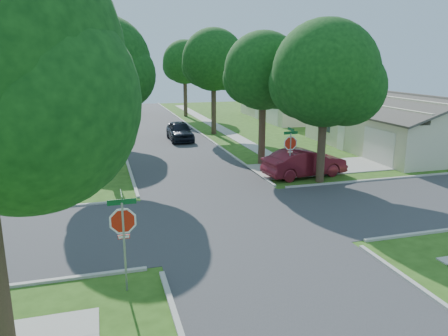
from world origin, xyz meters
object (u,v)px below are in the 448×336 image
tree_e_mid (214,63)px  car_curb_west (131,108)px  tree_e_far (185,64)px  house_ne_near (394,128)px  car_curb_east (180,131)px  stop_sign_ne (290,145)px  tree_ne_corner (326,78)px  tree_w_near (105,67)px  car_driveway (305,163)px  tree_w_far (100,69)px  stop_sign_sw (123,225)px  tree_w_mid (102,60)px  tree_e_near (264,74)px  house_ne_far (292,105)px

tree_e_mid → car_curb_west: 19.28m
tree_e_far → house_ne_near: 25.99m
house_ne_near → car_curb_east: 16.72m
stop_sign_ne → tree_ne_corner: 3.96m
tree_w_near → car_driveway: tree_w_near is taller
car_driveway → tree_w_far: bearing=12.7°
tree_ne_corner → house_ne_near: 12.47m
tree_e_far → tree_ne_corner: 29.85m
house_ne_near → tree_w_far: bearing=131.9°
stop_sign_sw → car_curb_west: size_ratio=0.67×
car_curb_west → tree_w_near: bearing=89.1°
stop_sign_sw → tree_w_mid: tree_w_mid is taller
stop_sign_sw → tree_w_near: (0.06, 13.71, 4.08)m
tree_e_far → tree_e_near: bearing=-90.0°
tree_w_mid → car_curb_east: 8.46m
car_driveway → house_ne_near: bearing=-69.0°
stop_sign_ne → car_driveway: 1.96m
tree_e_far → tree_ne_corner: bearing=-86.9°
stop_sign_sw → tree_w_far: bearing=89.9°
stop_sign_sw → tree_e_mid: bearing=69.8°
tree_e_far → stop_sign_ne: bearing=-90.1°
tree_w_near → tree_w_mid: size_ratio=0.94×
tree_ne_corner → house_ne_far: bearing=68.8°
tree_ne_corner → car_driveway: (-0.36, 1.29, -4.79)m
tree_w_far → tree_w_near: bearing=-90.0°
tree_e_near → house_ne_far: bearing=60.7°
house_ne_far → tree_e_near: bearing=-119.3°
tree_w_mid → house_ne_near: (20.63, -10.01, -4.97)m
car_driveway → car_curb_west: size_ratio=1.10×
tree_e_mid → stop_sign_sw: bearing=-110.2°
house_ne_far → car_driveway: size_ratio=2.79×
stop_sign_sw → house_ne_near: house_ne_near is taller
tree_w_far → house_ne_near: size_ratio=0.59×
tree_e_mid → house_ne_near: tree_e_mid is taller
tree_e_near → car_curb_east: bearing=110.0°
stop_sign_ne → tree_e_far: size_ratio=0.34×
tree_e_far → car_curb_east: tree_e_far is taller
tree_w_far → car_driveway: tree_w_far is taller
car_driveway → car_curb_west: 33.74m
house_ne_near → car_curb_east: size_ratio=2.94×
tree_w_far → tree_e_near: bearing=-69.4°
car_driveway → car_curb_west: car_driveway is taller
tree_w_far → house_ne_far: 21.61m
tree_e_mid → car_driveway: 16.48m
stop_sign_ne → house_ne_near: 12.94m
stop_sign_ne → tree_w_mid: bearing=119.8°
tree_w_near → tree_ne_corner: 12.02m
stop_sign_ne → tree_w_near: bearing=155.3°
car_curb_west → tree_e_far: bearing=149.1°
tree_e_near → house_ne_near: tree_e_near is taller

